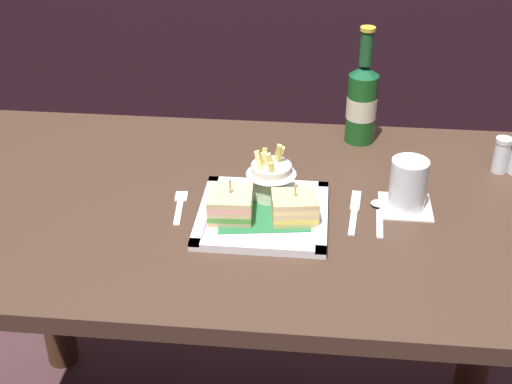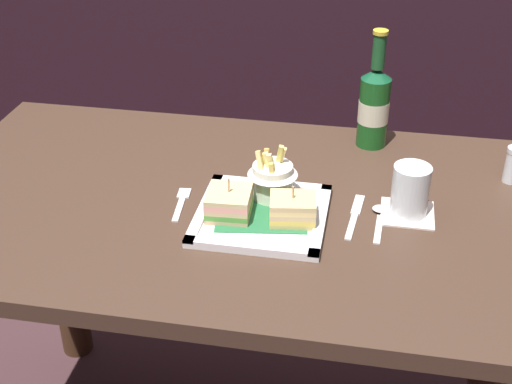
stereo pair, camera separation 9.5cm
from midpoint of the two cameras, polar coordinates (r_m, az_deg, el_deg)
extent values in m
cube|color=#3F2C20|center=(1.40, -2.48, -1.45)|extent=(1.32, 0.74, 0.03)
cylinder|color=#412818|center=(1.99, -17.86, -5.19)|extent=(0.09, 0.09, 0.71)
cylinder|color=#4A2A1C|center=(1.88, 16.92, -7.30)|extent=(0.09, 0.09, 0.71)
cube|color=white|center=(1.34, -1.46, -1.96)|extent=(0.24, 0.24, 0.01)
cube|color=#24663A|center=(1.33, -1.47, -1.75)|extent=(0.19, 0.16, 0.00)
cube|color=white|center=(1.24, -2.09, -4.42)|extent=(0.24, 0.02, 0.01)
cube|color=white|center=(1.43, -0.93, 0.72)|extent=(0.24, 0.02, 0.01)
cube|color=silver|center=(1.35, -6.15, -1.41)|extent=(0.02, 0.24, 0.01)
cube|color=white|center=(1.33, 3.30, -1.93)|extent=(0.02, 0.24, 0.01)
cube|color=tan|center=(1.33, -4.09, -1.76)|extent=(0.09, 0.09, 0.01)
cube|color=#54943B|center=(1.32, -4.10, -1.40)|extent=(0.09, 0.09, 0.01)
cube|color=tan|center=(1.32, -4.12, -1.03)|extent=(0.09, 0.09, 0.01)
cube|color=#E8998A|center=(1.31, -4.14, -0.67)|extent=(0.09, 0.09, 0.01)
cube|color=#CFB47E|center=(1.31, -4.15, -0.29)|extent=(0.09, 0.09, 0.01)
cylinder|color=tan|center=(1.31, -4.14, -0.51)|extent=(0.00, 0.00, 0.08)
cube|color=tan|center=(1.32, 1.05, -2.03)|extent=(0.09, 0.08, 0.01)
cube|color=#E8C250|center=(1.31, 1.05, -1.68)|extent=(0.09, 0.08, 0.01)
cube|color=tan|center=(1.31, 1.05, -1.32)|extent=(0.09, 0.08, 0.01)
cube|color=#EECC7F|center=(1.30, 1.06, -0.96)|extent=(0.09, 0.08, 0.01)
cube|color=#D4B379|center=(1.30, 1.06, -0.60)|extent=(0.09, 0.08, 0.01)
cylinder|color=tan|center=(1.30, 1.06, -0.87)|extent=(0.00, 0.00, 0.07)
cylinder|color=white|center=(1.37, -0.76, 0.88)|extent=(0.08, 0.08, 0.07)
cone|color=silver|center=(1.35, -0.77, 2.03)|extent=(0.10, 0.10, 0.03)
cube|color=#DAC359|center=(1.36, -1.45, 2.04)|extent=(0.01, 0.02, 0.06)
cube|color=#E1D364|center=(1.36, -0.37, 2.54)|extent=(0.02, 0.02, 0.07)
cube|color=#EDC76F|center=(1.37, -0.19, 2.54)|extent=(0.03, 0.02, 0.07)
cube|color=#E4CF67|center=(1.35, -1.00, 1.83)|extent=(0.02, 0.02, 0.05)
cube|color=#DDB458|center=(1.35, -1.33, 2.20)|extent=(0.01, 0.02, 0.06)
cube|color=#F7D583|center=(1.34, -1.70, 1.90)|extent=(0.02, 0.03, 0.07)
cube|color=#E7C461|center=(1.33, -0.75, 1.37)|extent=(0.01, 0.01, 0.05)
cube|color=#F3DD87|center=(1.34, -0.70, 1.87)|extent=(0.03, 0.01, 0.06)
cube|color=#E6DE84|center=(1.34, -0.98, 1.92)|extent=(0.03, 0.01, 0.06)
cylinder|color=#17511C|center=(1.60, 6.78, 6.65)|extent=(0.07, 0.07, 0.16)
cone|color=#124C2C|center=(1.57, 6.98, 9.66)|extent=(0.07, 0.07, 0.02)
cylinder|color=#1A4E26|center=(1.55, 7.10, 11.36)|extent=(0.03, 0.03, 0.08)
cylinder|color=gold|center=(1.54, 7.20, 12.83)|extent=(0.03, 0.03, 0.01)
cylinder|color=beige|center=(1.60, 6.78, 6.75)|extent=(0.07, 0.07, 0.05)
cube|color=silver|center=(1.39, 9.99, -1.22)|extent=(0.10, 0.10, 0.00)
cylinder|color=silver|center=(1.37, 10.18, 0.60)|extent=(0.07, 0.07, 0.10)
cylinder|color=silver|center=(1.38, 10.09, -0.28)|extent=(0.06, 0.06, 0.05)
cube|color=silver|center=(1.37, -8.22, -1.70)|extent=(0.02, 0.09, 0.00)
cube|color=silver|center=(1.42, -7.92, -0.39)|extent=(0.03, 0.04, 0.00)
cube|color=silver|center=(1.33, 5.77, -2.48)|extent=(0.02, 0.09, 0.00)
cube|color=silver|center=(1.40, 6.09, -0.72)|extent=(0.02, 0.07, 0.00)
cube|color=silver|center=(1.33, 7.90, -2.58)|extent=(0.02, 0.10, 0.00)
ellipsoid|color=silver|center=(1.39, 7.98, -0.96)|extent=(0.04, 0.03, 0.01)
cylinder|color=silver|center=(1.55, 17.44, 2.66)|extent=(0.03, 0.03, 0.07)
cylinder|color=white|center=(1.56, 17.36, 2.22)|extent=(0.03, 0.03, 0.04)
cylinder|color=silver|center=(1.53, 17.66, 3.92)|extent=(0.03, 0.03, 0.01)
camera|label=1|loc=(0.05, -92.02, -1.21)|focal=49.85mm
camera|label=2|loc=(0.05, 87.98, 1.21)|focal=49.85mm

